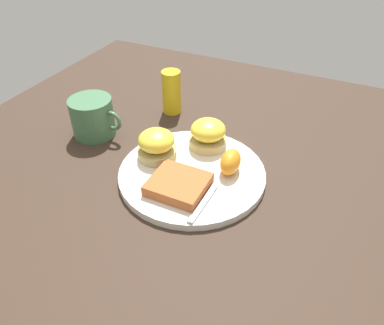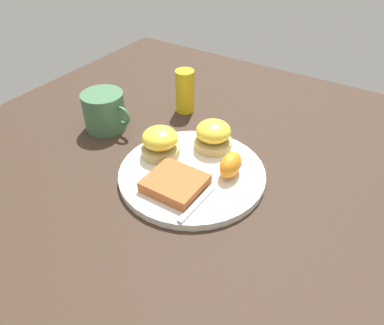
# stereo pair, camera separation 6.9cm
# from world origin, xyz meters

# --- Properties ---
(ground_plane) EXTENTS (1.10, 1.10, 0.00)m
(ground_plane) POSITION_xyz_m (0.00, 0.00, 0.00)
(ground_plane) COLOR #38281E
(plate) EXTENTS (0.27, 0.27, 0.01)m
(plate) POSITION_xyz_m (0.00, 0.00, 0.01)
(plate) COLOR silver
(plate) RESTS_ON ground_plane
(sandwich_benedict_left) EXTENTS (0.08, 0.08, 0.06)m
(sandwich_benedict_left) POSITION_xyz_m (-0.01, 0.09, 0.04)
(sandwich_benedict_left) COLOR tan
(sandwich_benedict_left) RESTS_ON plate
(sandwich_benedict_right) EXTENTS (0.08, 0.08, 0.06)m
(sandwich_benedict_right) POSITION_xyz_m (-0.08, 0.01, 0.04)
(sandwich_benedict_right) COLOR tan
(sandwich_benedict_right) RESTS_ON plate
(hashbrown_patty) EXTENTS (0.10, 0.09, 0.02)m
(hashbrown_patty) POSITION_xyz_m (-0.00, -0.06, 0.02)
(hashbrown_patty) COLOR #B05B2C
(hashbrown_patty) RESTS_ON plate
(orange_wedge) EXTENTS (0.04, 0.06, 0.04)m
(orange_wedge) POSITION_xyz_m (0.06, 0.03, 0.04)
(orange_wedge) COLOR orange
(orange_wedge) RESTS_ON plate
(fork) EXTENTS (0.02, 0.19, 0.00)m
(fork) POSITION_xyz_m (0.06, -0.01, 0.02)
(fork) COLOR silver
(fork) RESTS_ON plate
(cup) EXTENTS (0.12, 0.09, 0.08)m
(cup) POSITION_xyz_m (-0.26, 0.04, 0.04)
(cup) COLOR #42704C
(cup) RESTS_ON ground_plane
(condiment_bottle) EXTENTS (0.04, 0.04, 0.10)m
(condiment_bottle) POSITION_xyz_m (-0.15, 0.20, 0.05)
(condiment_bottle) COLOR gold
(condiment_bottle) RESTS_ON ground_plane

